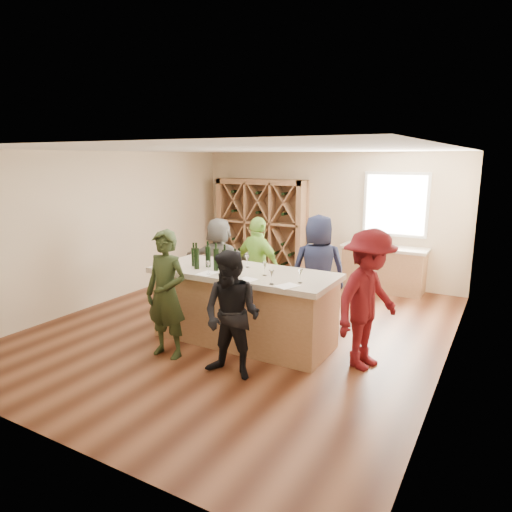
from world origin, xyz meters
The scene contains 36 objects.
floor centered at (0.00, 0.00, -0.05)m, with size 6.00×7.00×0.10m, color #572F1C.
ceiling centered at (0.00, 0.00, 2.85)m, with size 6.00×7.00×0.10m, color white.
wall_back centered at (0.00, 3.55, 1.40)m, with size 6.00×0.10×2.80m, color beige.
wall_front centered at (0.00, -3.55, 1.40)m, with size 6.00×0.10×2.80m, color beige.
wall_left centered at (-3.05, 0.00, 1.40)m, with size 0.10×7.00×2.80m, color beige.
wall_right centered at (3.05, 0.00, 1.40)m, with size 0.10×7.00×2.80m, color beige.
window_frame centered at (1.50, 3.47, 1.75)m, with size 1.30×0.06×1.30m, color white.
window_pane centered at (1.50, 3.44, 1.75)m, with size 1.18×0.01×1.18m, color white.
wine_rack centered at (-1.50, 3.27, 1.10)m, with size 2.20×0.45×2.20m, color #966B48.
back_counter_base centered at (1.40, 3.20, 0.43)m, with size 1.60×0.58×0.86m, color #966B48.
back_counter_top centered at (1.40, 3.20, 0.89)m, with size 1.70×0.62×0.06m, color #C1B39E.
sink centered at (1.20, 3.20, 1.01)m, with size 0.54×0.54×0.19m, color silver.
faucet centered at (1.20, 3.38, 1.07)m, with size 0.02×0.02×0.30m, color silver.
tasting_counter_base centered at (0.27, -0.48, 0.50)m, with size 2.60×1.00×1.00m, color #966B48.
tasting_counter_top centered at (0.27, -0.48, 1.04)m, with size 2.72×1.12×0.08m, color #C1B39E.
wine_bottle_a centered at (-0.52, -0.61, 1.22)m, with size 0.07×0.07×0.28m, color black.
wine_bottle_b centered at (-0.38, -0.72, 1.24)m, with size 0.08×0.08×0.31m, color black.
wine_bottle_c centered at (-0.30, -0.54, 1.24)m, with size 0.08×0.08×0.31m, color black.
wine_bottle_d centered at (-0.07, -0.66, 1.24)m, with size 0.08×0.08×0.32m, color black.
wine_bottle_e centered at (0.08, -0.67, 1.24)m, with size 0.08×0.08×0.32m, color black.
wine_glass_a centered at (-0.04, -0.91, 1.18)m, with size 0.07×0.07×0.19m, color white.
wine_glass_b centered at (0.49, -0.92, 1.18)m, with size 0.07×0.07×0.19m, color white.
wine_glass_c centered at (0.97, -0.92, 1.18)m, with size 0.07×0.07×0.19m, color white.
wine_glass_d centered at (0.68, -0.58, 1.18)m, with size 0.07×0.07×0.19m, color white.
wine_glass_e centered at (1.26, -0.68, 1.17)m, with size 0.07×0.07×0.18m, color white.
tasting_menu_a centered at (-0.09, -0.87, 1.08)m, with size 0.21×0.29×0.00m, color white.
tasting_menu_b centered at (0.57, -0.93, 1.08)m, with size 0.23×0.31×0.00m, color white.
tasting_menu_c centered at (1.18, -0.90, 1.08)m, with size 0.21×0.29×0.00m, color white.
person_near_left centered at (-0.37, -1.42, 0.88)m, with size 0.64×0.47×1.75m, color #263319.
person_near_right centered at (0.73, -1.51, 0.80)m, with size 0.78×0.43×1.60m, color black.
person_server centered at (2.09, -0.42, 0.91)m, with size 1.18×0.55×1.82m, color #590F14.
person_far_mid centered at (-0.14, 0.70, 0.85)m, with size 1.00×0.51×1.70m, color #8CC64C.
person_far_right centered at (0.95, 0.73, 0.90)m, with size 0.88×0.57×1.81m, color #191E38.
person_far_left centered at (-1.03, 0.83, 0.81)m, with size 1.50×0.54×1.62m, color slate.
wine_bottle_f centered at (0.32, -0.78, 1.23)m, with size 0.07×0.07×0.30m, color black.
wine_glass_f centered at (0.22, -0.28, 1.17)m, with size 0.07×0.07×0.18m, color white.
Camera 1 is at (3.58, -5.96, 2.68)m, focal length 32.00 mm.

